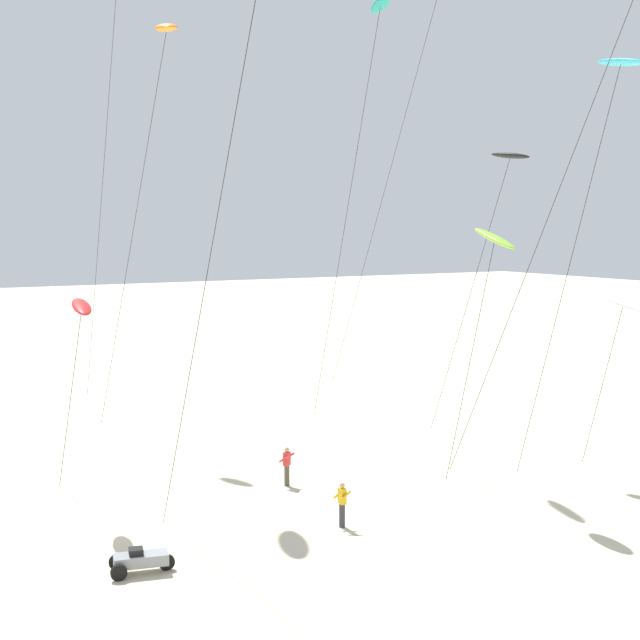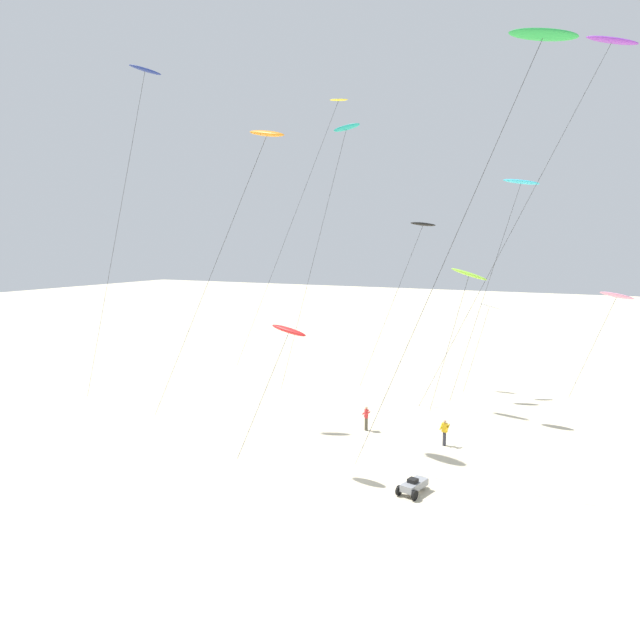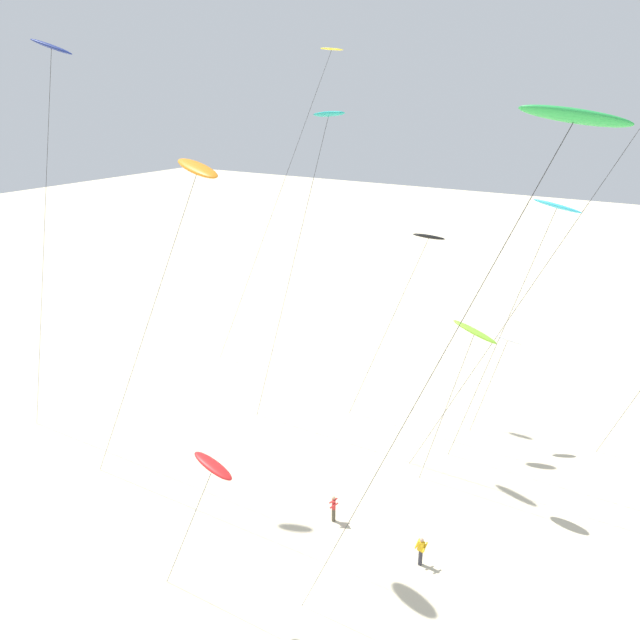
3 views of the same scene
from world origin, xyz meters
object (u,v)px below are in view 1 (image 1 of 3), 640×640
object	(u,v)px
kite_orange	(166,30)
kite_teal	(379,12)
kite_black	(509,160)
kite_white	(622,308)
kite_red	(81,308)
kite_flyer_nearest	(342,503)
kite_lime	(494,240)
kite_flyer_middle	(287,465)
beach_buggy	(139,560)
kite_cyan	(619,68)

from	to	relation	value
kite_orange	kite_teal	size ratio (longest dim) A/B	0.91
kite_teal	kite_black	size ratio (longest dim) A/B	1.52
kite_orange	kite_white	size ratio (longest dim) A/B	2.57
kite_red	kite_flyer_nearest	distance (m)	12.37
kite_lime	kite_flyer_nearest	xyz separation A→B (m)	(0.46, -7.30, -9.52)
kite_black	kite_flyer_nearest	bearing A→B (deg)	-65.76
kite_flyer_middle	beach_buggy	bearing A→B (deg)	-54.01
kite_lime	kite_flyer_middle	world-z (taller)	kite_lime
kite_orange	kite_red	world-z (taller)	kite_orange
kite_black	kite_cyan	world-z (taller)	kite_cyan
kite_white	beach_buggy	world-z (taller)	kite_white
kite_flyer_middle	kite_cyan	bearing A→B (deg)	52.85
kite_lime	beach_buggy	bearing A→B (deg)	-86.26
kite_white	kite_black	xyz separation A→B (m)	(-5.30, -2.03, 6.73)
kite_black	beach_buggy	world-z (taller)	kite_black
kite_white	kite_cyan	size ratio (longest dim) A/B	0.45
kite_orange	kite_black	world-z (taller)	kite_orange
kite_orange	kite_flyer_middle	size ratio (longest dim) A/B	12.09
kite_orange	kite_flyer_middle	distance (m)	19.82
kite_white	kite_cyan	bearing A→B (deg)	-53.86
kite_white	kite_lime	distance (m)	7.87
kite_cyan	kite_lime	world-z (taller)	kite_cyan
beach_buggy	kite_teal	bearing A→B (deg)	124.91
kite_white	kite_flyer_middle	distance (m)	16.23
kite_orange	kite_flyer_middle	bearing A→B (deg)	25.65
kite_teal	kite_black	distance (m)	9.91
kite_black	kite_red	size ratio (longest dim) A/B	1.75
kite_teal	beach_buggy	xyz separation A→B (m)	(11.41, -16.35, -21.05)
kite_orange	kite_black	distance (m)	16.85
kite_red	kite_flyer_nearest	world-z (taller)	kite_red
kite_teal	kite_red	size ratio (longest dim) A/B	2.67
kite_white	kite_flyer_nearest	xyz separation A→B (m)	(0.33, -14.54, -6.44)
kite_white	beach_buggy	distance (m)	23.40
kite_teal	kite_lime	bearing A→B (deg)	-6.86
kite_cyan	kite_lime	distance (m)	8.01
kite_cyan	kite_flyer_middle	world-z (taller)	kite_cyan
kite_white	kite_lime	bearing A→B (deg)	-91.03
kite_white	kite_lime	world-z (taller)	kite_lime
kite_white	kite_black	distance (m)	8.80
kite_orange	beach_buggy	distance (m)	23.30
kite_flyer_middle	kite_red	bearing A→B (deg)	-99.55
kite_cyan	kite_flyer_nearest	size ratio (longest dim) A/B	10.55
kite_black	kite_lime	size ratio (longest dim) A/B	1.32
kite_red	beach_buggy	xyz separation A→B (m)	(7.46, -0.28, -7.42)
kite_teal	kite_lime	xyz separation A→B (m)	(10.43, -1.25, -11.06)
kite_orange	kite_cyan	distance (m)	19.32
kite_teal	kite_flyer_middle	xyz separation A→B (m)	(5.31, -7.96, -20.59)
kite_white	beach_buggy	size ratio (longest dim) A/B	3.69
kite_white	kite_teal	bearing A→B (deg)	-150.44
kite_flyer_nearest	kite_teal	bearing A→B (deg)	141.84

